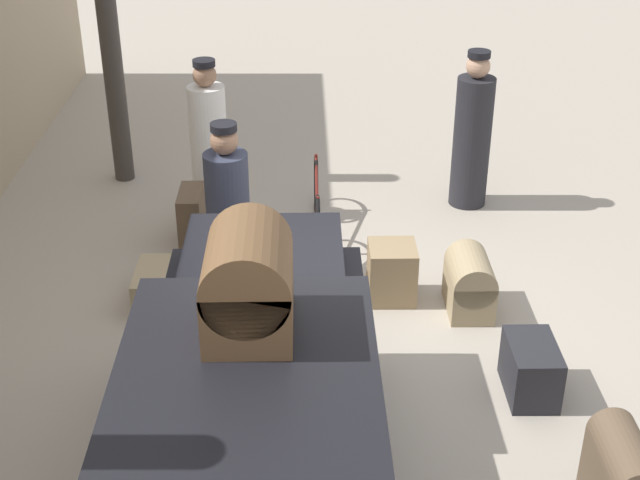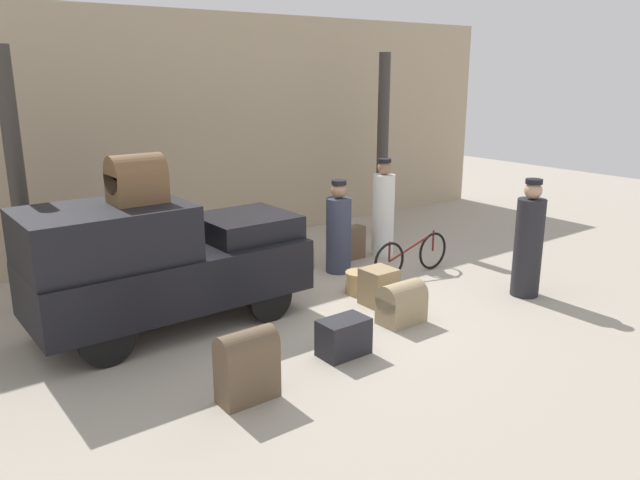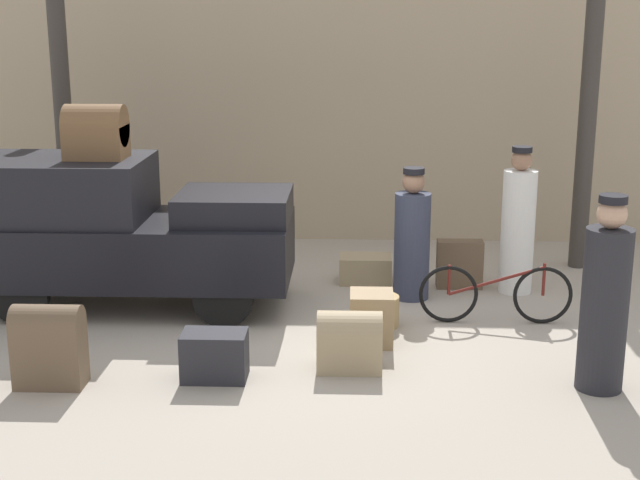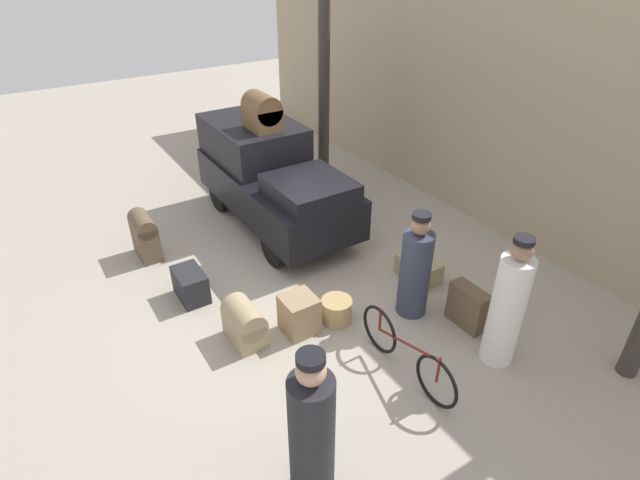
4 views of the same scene
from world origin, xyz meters
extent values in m
plane|color=#A89E8E|center=(0.00, 0.00, 0.00)|extent=(30.00, 30.00, 0.00)
cylinder|color=#38332D|center=(3.68, 2.59, 1.88)|extent=(0.24, 0.24, 3.77)
cylinder|color=black|center=(-0.87, 1.35, 0.34)|extent=(0.67, 0.12, 0.67)
cylinder|color=black|center=(-0.87, -0.04, 0.34)|extent=(0.67, 0.12, 0.67)
cube|color=black|center=(-2.02, 0.65, 0.72)|extent=(3.72, 1.55, 0.72)
cube|color=black|center=(-2.86, 0.65, 1.43)|extent=(2.04, 1.43, 0.71)
cube|color=black|center=(-0.82, 0.65, 1.24)|extent=(1.30, 1.21, 0.32)
torus|color=black|center=(2.71, 0.20, 0.33)|extent=(0.67, 0.04, 0.67)
torus|color=black|center=(1.65, 0.20, 0.33)|extent=(0.67, 0.04, 0.67)
cylinder|color=#591914|center=(2.18, 0.20, 0.50)|extent=(1.07, 0.04, 0.36)
cylinder|color=#591914|center=(1.65, 0.20, 0.51)|extent=(0.04, 0.04, 0.34)
cylinder|color=#591914|center=(2.71, 0.20, 0.52)|extent=(0.04, 0.04, 0.37)
cylinder|color=tan|center=(0.87, 0.05, 0.17)|extent=(0.45, 0.45, 0.35)
cylinder|color=#33384C|center=(1.29, 1.09, 0.66)|extent=(0.44, 0.44, 1.31)
sphere|color=#936B51|center=(1.29, 1.09, 1.45)|extent=(0.27, 0.27, 0.27)
cylinder|color=black|center=(1.29, 1.09, 1.59)|extent=(0.26, 0.26, 0.07)
cylinder|color=white|center=(2.62, 1.39, 0.77)|extent=(0.41, 0.41, 1.55)
sphere|color=#936B51|center=(2.62, 1.39, 1.68)|extent=(0.26, 0.26, 0.26)
cylinder|color=black|center=(2.62, 1.39, 1.81)|extent=(0.24, 0.24, 0.07)
cylinder|color=#232328|center=(2.88, -1.60, 0.77)|extent=(0.43, 0.43, 1.54)
sphere|color=tan|center=(2.88, -1.60, 1.67)|extent=(0.27, 0.27, 0.27)
cylinder|color=black|center=(2.88, -1.60, 1.81)|extent=(0.25, 0.25, 0.07)
cube|color=#232328|center=(-0.74, -1.51, 0.23)|extent=(0.62, 0.39, 0.47)
cube|color=brown|center=(1.93, 1.55, 0.31)|extent=(0.58, 0.25, 0.61)
cube|color=#937A56|center=(0.77, -0.51, 0.28)|extent=(0.46, 0.46, 0.56)
cube|color=#9E8966|center=(0.55, -1.22, 0.19)|extent=(0.64, 0.41, 0.39)
cylinder|color=#9E8966|center=(0.55, -1.22, 0.39)|extent=(0.64, 0.41, 0.41)
cylinder|color=brown|center=(-2.26, -1.74, 0.63)|extent=(0.64, 0.33, 0.33)
cube|color=#9E8966|center=(0.73, 1.73, 0.18)|extent=(0.67, 0.45, 0.35)
cube|color=brown|center=(-2.40, 0.65, 1.97)|extent=(0.67, 0.49, 0.38)
cylinder|color=brown|center=(-2.40, 0.65, 2.16)|extent=(0.67, 0.49, 0.49)
camera|label=1|loc=(-6.64, 0.33, 4.62)|focal=50.00mm
camera|label=2|loc=(-5.31, -6.99, 3.44)|focal=35.00mm
camera|label=3|loc=(0.57, -9.44, 3.40)|focal=50.00mm
camera|label=4|loc=(5.39, -3.12, 4.76)|focal=28.00mm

